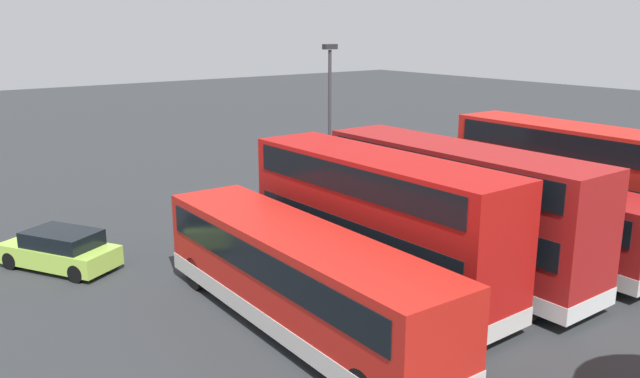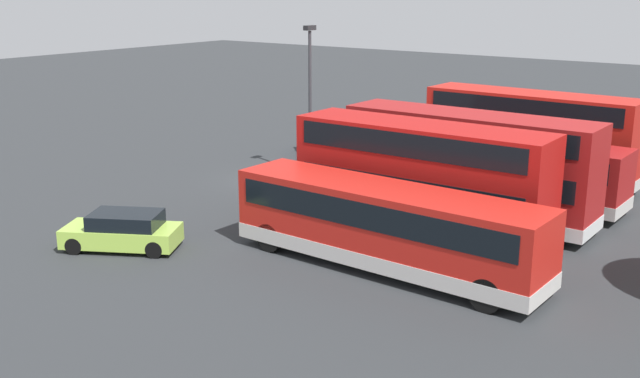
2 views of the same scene
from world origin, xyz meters
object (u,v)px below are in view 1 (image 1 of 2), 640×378
at_px(bus_double_decker_fourth, 377,220).
at_px(car_small_green, 362,171).
at_px(bus_double_decker_near_end, 571,176).
at_px(bus_single_deck_fifth, 297,276).
at_px(bus_single_deck_second, 509,209).
at_px(car_hatchback_silver, 60,250).
at_px(bus_double_decker_third, 455,206).
at_px(lamp_post_tall, 330,112).

relative_size(bus_double_decker_fourth, car_small_green, 2.20).
xyz_separation_m(bus_double_decker_near_end, bus_single_deck_fifth, (14.25, 0.46, -0.82)).
bearing_deg(bus_single_deck_second, bus_double_decker_near_end, 176.25).
xyz_separation_m(bus_single_deck_second, car_hatchback_silver, (14.63, -8.33, -0.92)).
distance_m(bus_double_decker_near_end, bus_double_decker_third, 7.38).
height_order(bus_double_decker_third, car_hatchback_silver, bus_double_decker_third).
relative_size(bus_double_decker_third, bus_single_deck_fifth, 0.92).
distance_m(bus_single_deck_second, bus_single_deck_fifth, 10.56).
relative_size(bus_double_decker_near_end, bus_double_decker_third, 0.98).
relative_size(bus_double_decker_near_end, car_hatchback_silver, 2.27).
distance_m(bus_double_decker_fourth, lamp_post_tall, 11.12).
height_order(bus_double_decker_near_end, car_hatchback_silver, bus_double_decker_near_end).
distance_m(bus_single_deck_second, car_hatchback_silver, 16.86).
xyz_separation_m(bus_double_decker_fourth, bus_single_deck_fifth, (3.62, 0.66, -0.82)).
relative_size(bus_single_deck_second, bus_double_decker_fourth, 1.18).
relative_size(bus_double_decker_third, lamp_post_tall, 1.39).
xyz_separation_m(bus_double_decker_fourth, car_small_green, (-9.39, -11.59, -1.74)).
relative_size(bus_double_decker_near_end, bus_single_deck_fifth, 0.90).
bearing_deg(lamp_post_tall, bus_single_deck_fifth, 48.27).
relative_size(bus_double_decker_near_end, lamp_post_tall, 1.36).
bearing_deg(car_small_green, bus_double_decker_near_end, 96.01).
bearing_deg(bus_single_deck_fifth, bus_single_deck_second, -176.20).
height_order(bus_double_decker_fourth, bus_single_deck_fifth, bus_double_decker_fourth).
bearing_deg(car_hatchback_silver, bus_double_decker_near_end, 154.95).
bearing_deg(lamp_post_tall, bus_double_decker_third, 77.63).
bearing_deg(bus_single_deck_second, bus_double_decker_fourth, 0.30).
bearing_deg(car_small_green, lamp_post_tall, 28.04).
bearing_deg(bus_double_decker_fourth, bus_double_decker_third, 172.77).
distance_m(bus_double_decker_near_end, car_hatchback_silver, 20.33).
bearing_deg(car_small_green, bus_single_deck_second, 77.92).
height_order(bus_single_deck_fifth, car_small_green, bus_single_deck_fifth).
bearing_deg(bus_single_deck_second, bus_double_decker_third, 7.02).
xyz_separation_m(bus_double_decker_near_end, lamp_post_tall, (5.20, -9.69, 2.07)).
bearing_deg(bus_single_deck_fifth, bus_double_decker_fourth, -169.60).
distance_m(bus_single_deck_fifth, lamp_post_tall, 13.90).
relative_size(bus_double_decker_near_end, bus_double_decker_fourth, 1.02).
xyz_separation_m(bus_single_deck_second, bus_double_decker_fourth, (6.92, 0.04, 0.82)).
distance_m(bus_double_decker_fourth, car_small_green, 15.02).
bearing_deg(bus_single_deck_second, car_small_green, -102.08).
distance_m(bus_double_decker_third, car_small_green, 13.59).
bearing_deg(bus_single_deck_second, lamp_post_tall, -81.06).
distance_m(bus_double_decker_near_end, bus_single_deck_second, 3.81).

